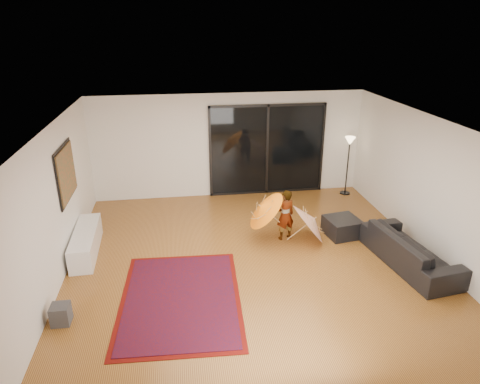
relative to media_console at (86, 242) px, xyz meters
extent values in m
plane|color=#9C692A|center=(3.25, -0.81, -0.24)|extent=(7.00, 7.00, 0.00)
plane|color=white|center=(3.25, -0.81, 2.46)|extent=(7.00, 7.00, 0.00)
plane|color=silver|center=(3.25, 2.69, 1.11)|extent=(7.00, 0.00, 7.00)
plane|color=silver|center=(3.25, -4.31, 1.11)|extent=(7.00, 0.00, 7.00)
plane|color=silver|center=(-0.25, -0.81, 1.11)|extent=(0.00, 7.00, 7.00)
plane|color=silver|center=(6.75, -0.81, 1.11)|extent=(0.00, 7.00, 7.00)
cube|color=black|center=(4.25, 2.66, 0.96)|extent=(3.00, 0.04, 2.40)
cube|color=black|center=(4.25, 2.64, 2.13)|extent=(3.06, 0.06, 0.06)
cube|color=black|center=(4.25, 2.64, -0.21)|extent=(3.06, 0.06, 0.06)
cube|color=black|center=(4.25, 2.64, 0.96)|extent=(0.06, 0.06, 2.40)
cube|color=black|center=(-0.23, 0.19, 1.41)|extent=(0.02, 1.28, 1.08)
cube|color=#215236|center=(-0.21, 0.19, 1.41)|extent=(0.03, 1.18, 0.98)
cube|color=white|center=(0.00, 0.00, 0.00)|extent=(0.49, 1.73, 0.48)
cube|color=#424244|center=(0.00, -2.19, -0.08)|extent=(0.28, 0.28, 0.32)
cube|color=#540B07|center=(1.84, -1.85, -0.23)|extent=(2.14, 2.89, 0.01)
cube|color=#5F090B|center=(1.84, -1.85, -0.23)|extent=(1.97, 2.72, 0.02)
imported|color=black|center=(6.20, -1.39, 0.08)|extent=(1.13, 2.28, 0.64)
cube|color=black|center=(5.38, -0.04, -0.04)|extent=(0.79, 0.79, 0.39)
cylinder|color=black|center=(6.35, 2.25, -0.22)|extent=(0.27, 0.27, 0.03)
cylinder|color=black|center=(6.35, 2.25, 0.49)|extent=(0.03, 0.03, 1.45)
cone|color=#FFD899|center=(6.35, 2.25, 1.23)|extent=(0.27, 0.27, 0.21)
imported|color=#999999|center=(4.10, -0.01, 0.32)|extent=(0.46, 0.36, 1.12)
cone|color=orange|center=(3.55, -0.06, 0.50)|extent=(0.76, 0.93, 0.79)
cylinder|color=#A87E48|center=(3.55, -0.06, 0.16)|extent=(0.38, 0.02, 0.36)
cylinder|color=#A87E48|center=(3.55, -0.06, 0.60)|extent=(0.05, 0.02, 0.05)
cone|color=beige|center=(4.70, -0.16, 0.27)|extent=(0.76, 0.99, 0.90)
cylinder|color=#A87E48|center=(4.70, -0.16, -0.10)|extent=(0.45, 0.02, 0.36)
cylinder|color=#A87E48|center=(4.70, -0.16, 0.38)|extent=(0.05, 0.02, 0.05)
camera|label=1|loc=(1.93, -7.95, 4.14)|focal=32.00mm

